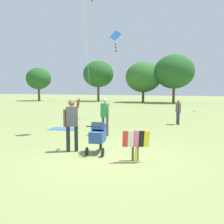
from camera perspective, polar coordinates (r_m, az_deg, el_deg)
ground_plane at (r=7.63m, az=-1.32°, el=-10.65°), size 120.00×120.00×0.00m
treeline_distant at (r=34.81m, az=19.04°, el=8.15°), size 45.33×8.00×6.70m
child_with_butterfly_kite at (r=7.17m, az=5.52°, el=-6.92°), size 0.78×0.48×0.94m
person_adult_flyer at (r=8.23m, az=-9.38°, el=-1.96°), size 0.55×0.70×1.84m
stroller at (r=8.02m, az=-3.34°, el=-5.37°), size 0.61×1.11×1.03m
kite_orange_delta at (r=17.16m, az=0.82°, el=16.76°), size 1.73×4.17×6.10m
person_red_shirt at (r=10.91m, az=-1.63°, el=-0.38°), size 0.51×0.34×1.68m
person_kid_running at (r=14.63m, az=15.23°, el=0.42°), size 0.31×0.42×1.44m
picnic_blanket at (r=12.98m, az=-11.31°, el=-3.88°), size 1.51×1.13×0.02m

